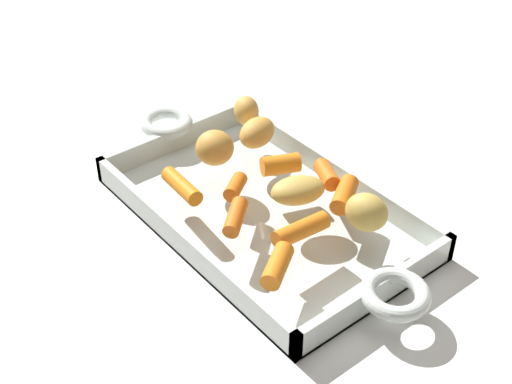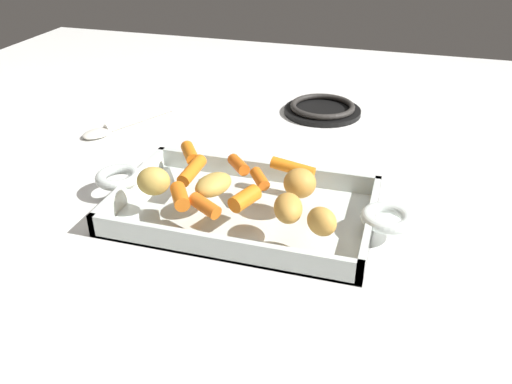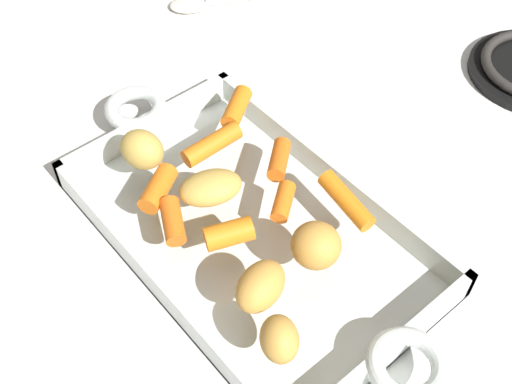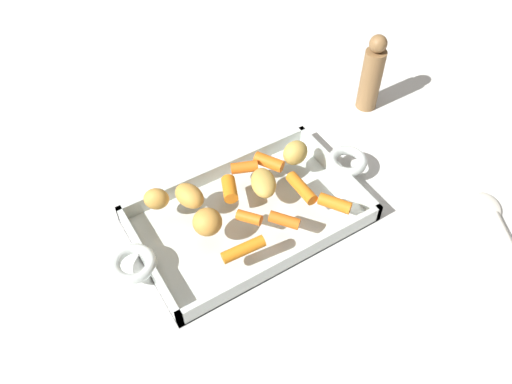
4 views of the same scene
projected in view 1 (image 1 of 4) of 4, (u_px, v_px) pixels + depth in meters
name	position (u px, v px, depth m)	size (l,w,h in m)	color
ground_plane	(263.00, 218.00, 0.86)	(1.98, 1.98, 0.00)	white
roasting_dish	(263.00, 210.00, 0.85)	(0.48, 0.23, 0.04)	silver
baby_carrot_northeast	(301.00, 230.00, 0.76)	(0.02, 0.02, 0.07)	orange
baby_carrot_center_left	(277.00, 266.00, 0.72)	(0.02, 0.02, 0.05)	orange
baby_carrot_southwest	(182.00, 186.00, 0.83)	(0.02, 0.02, 0.07)	orange
baby_carrot_center_right	(281.00, 165.00, 0.86)	(0.02, 0.02, 0.05)	orange
baby_carrot_northwest	(344.00, 195.00, 0.81)	(0.02, 0.02, 0.05)	orange
baby_carrot_long	(327.00, 175.00, 0.84)	(0.02, 0.02, 0.05)	orange
baby_carrot_short	(236.00, 217.00, 0.78)	(0.02, 0.02, 0.05)	orange
baby_carrot_southeast	(235.00, 187.00, 0.83)	(0.02, 0.02, 0.04)	orange
potato_near_roast	(246.00, 111.00, 0.94)	(0.04, 0.03, 0.04)	gold
potato_golden_large	(257.00, 133.00, 0.90)	(0.05, 0.04, 0.04)	gold
potato_halved	(215.00, 148.00, 0.87)	(0.05, 0.05, 0.04)	gold
potato_whole	(366.00, 212.00, 0.77)	(0.05, 0.04, 0.04)	gold
potato_golden_small	(298.00, 190.00, 0.81)	(0.06, 0.04, 0.03)	gold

